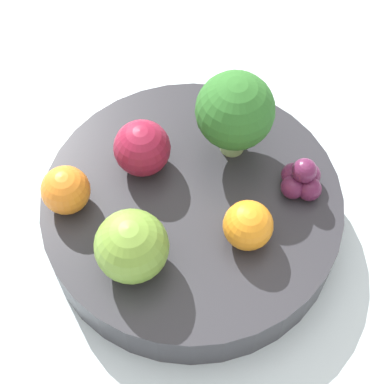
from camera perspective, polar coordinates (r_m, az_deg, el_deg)
The scene contains 9 objects.
ground_plane at distance 0.57m, azimuth 0.00°, elevation -3.91°, with size 6.00×6.00×0.00m, color gray.
table_surface at distance 0.56m, azimuth 0.00°, elevation -3.43°, with size 1.20×1.20×0.02m.
bowl at distance 0.54m, azimuth 0.00°, elevation -1.80°, with size 0.25×0.25×0.04m.
broccoli at distance 0.51m, azimuth 3.85°, elevation 7.13°, with size 0.06×0.06×0.08m.
apple_red at distance 0.52m, azimuth -4.46°, elevation 3.92°, with size 0.05×0.05×0.05m.
apple_green at distance 0.47m, azimuth -5.39°, elevation -4.84°, with size 0.06×0.06×0.06m.
orange_front at distance 0.51m, azimuth -11.17°, elevation 0.17°, with size 0.04×0.04×0.04m.
orange_back at distance 0.48m, azimuth 5.00°, elevation -2.98°, with size 0.04×0.04×0.04m.
grape_cluster at distance 0.52m, azimuth 9.72°, elevation 1.13°, with size 0.04×0.04×0.04m.
Camera 1 is at (0.15, 0.22, 0.51)m, focal length 60.00 mm.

